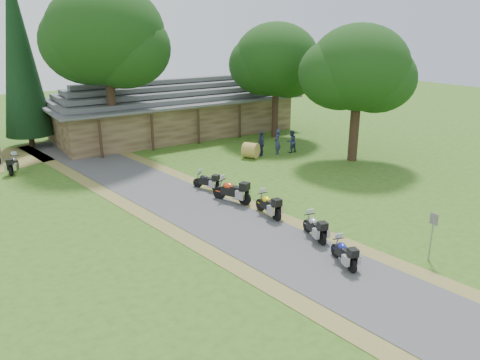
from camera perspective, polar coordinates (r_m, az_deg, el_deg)
ground at (r=20.06m, az=6.67°, el=-9.17°), size 120.00×120.00×0.00m
driveway at (r=22.70m, az=-0.79°, el=-5.64°), size 51.95×51.95×0.00m
lodge at (r=41.99m, az=-8.08°, el=8.89°), size 21.40×9.40×4.90m
motorcycle_row_a at (r=19.46m, az=12.56°, el=-8.53°), size 0.99×1.78×1.16m
motorcycle_row_b at (r=21.47m, az=9.09°, el=-5.56°), size 0.99×1.87×1.22m
motorcycle_row_c at (r=23.69m, az=3.47°, el=-2.91°), size 0.73×1.94×1.30m
motorcycle_row_d at (r=25.43m, az=-1.02°, el=-1.20°), size 1.50×2.20×1.44m
motorcycle_row_e at (r=27.50m, az=-4.10°, el=-0.04°), size 1.22×1.74×1.14m
motorcycle_carport_b at (r=34.04m, az=-25.92°, el=1.84°), size 1.23×1.93×1.26m
person_a at (r=35.00m, az=4.58°, el=4.92°), size 0.79×0.76×2.26m
person_b at (r=35.72m, az=6.29°, el=4.93°), size 0.58×0.42×2.00m
person_c at (r=34.59m, az=2.59°, el=4.73°), size 0.63×0.73×2.18m
hay_bale at (r=34.11m, az=1.32°, el=3.64°), size 1.49×1.46×1.13m
sign_post at (r=20.68m, az=22.31°, el=-6.42°), size 0.38×0.06×2.09m
oak_lodge_left at (r=36.27m, az=-15.82°, el=14.11°), size 8.45×8.45×13.92m
oak_lodge_right at (r=40.04m, az=4.41°, el=12.65°), size 7.05×7.05×10.56m
oak_driveway at (r=33.62m, az=14.14°, el=11.03°), size 6.86×6.86×10.50m
cedar_near at (r=40.11m, az=-25.27°, el=13.36°), size 3.61×3.61×13.82m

